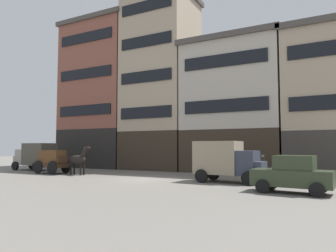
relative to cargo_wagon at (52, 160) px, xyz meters
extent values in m
plane|color=slate|center=(9.42, -0.51, -1.15)|extent=(120.00, 120.00, 0.00)
cube|color=black|center=(-2.30, 9.39, 0.95)|extent=(8.40, 6.26, 4.20)
cube|color=brown|center=(-2.30, 9.39, 9.05)|extent=(8.40, 6.26, 12.00)
cube|color=#47423D|center=(-2.30, 9.39, 15.30)|extent=(8.90, 6.76, 0.50)
cube|color=black|center=(-2.30, 6.20, 5.05)|extent=(7.06, 0.12, 1.10)
cube|color=black|center=(-2.30, 6.20, 9.05)|extent=(7.06, 0.12, 1.10)
cube|color=black|center=(-2.30, 6.20, 13.05)|extent=(7.06, 0.12, 1.10)
cube|color=#33281E|center=(5.40, 9.39, 0.75)|extent=(6.70, 6.26, 3.80)
cube|color=tan|center=(5.40, 9.39, 9.64)|extent=(6.70, 6.26, 13.97)
cube|color=#47423D|center=(5.40, 9.39, 16.88)|extent=(7.20, 6.76, 0.50)
cube|color=black|center=(5.40, 6.20, 4.40)|extent=(5.63, 0.12, 1.10)
cube|color=black|center=(5.40, 6.20, 7.89)|extent=(5.63, 0.12, 1.10)
cube|color=black|center=(5.40, 6.20, 11.39)|extent=(5.63, 0.12, 1.10)
cube|color=black|center=(5.40, 6.20, 14.88)|extent=(5.63, 0.12, 1.10)
cube|color=#33281E|center=(13.21, 9.39, 0.74)|extent=(8.63, 6.26, 3.77)
cube|color=#B7AD9E|center=(13.21, 9.39, 6.51)|extent=(8.63, 6.26, 7.79)
cube|color=#47423D|center=(13.21, 9.39, 10.66)|extent=(9.13, 6.76, 0.50)
cube|color=black|center=(13.21, 6.20, 4.57)|extent=(7.25, 0.12, 1.10)
cube|color=black|center=(13.21, 6.20, 8.46)|extent=(7.25, 0.12, 1.10)
cube|color=tan|center=(21.51, 9.39, 6.33)|extent=(7.66, 6.26, 7.95)
cube|color=#47423D|center=(21.51, 9.39, 10.55)|extent=(8.16, 6.76, 0.50)
cube|color=black|center=(21.51, 6.20, 4.34)|extent=(6.43, 0.12, 1.10)
cube|color=black|center=(21.51, 6.20, 8.32)|extent=(6.43, 0.12, 1.10)
cube|color=#3D2819|center=(-0.05, 0.00, -0.45)|extent=(2.77, 1.45, 0.36)
cube|color=brown|center=(-0.05, 0.00, 0.28)|extent=(2.35, 1.23, 1.10)
cube|color=#3D2819|center=(1.09, -0.06, 0.03)|extent=(0.46, 1.06, 0.50)
cylinder|color=black|center=(0.89, 0.66, -0.60)|extent=(1.10, 0.14, 1.10)
cylinder|color=black|center=(0.81, -0.76, -0.60)|extent=(1.10, 0.14, 1.10)
cylinder|color=black|center=(-0.91, 0.76, -0.60)|extent=(1.10, 0.14, 1.10)
cylinder|color=black|center=(-0.99, -0.66, -0.60)|extent=(1.10, 0.14, 1.10)
ellipsoid|color=black|center=(2.85, 0.00, 0.10)|extent=(1.73, 0.69, 0.70)
cylinder|color=black|center=(3.57, -0.04, 0.70)|extent=(0.68, 0.36, 0.76)
ellipsoid|color=black|center=(3.97, -0.06, 1.00)|extent=(0.57, 0.27, 0.30)
cylinder|color=black|center=(2.04, 0.05, -0.05)|extent=(0.27, 0.11, 0.65)
cylinder|color=black|center=(3.41, 0.15, -0.67)|extent=(0.14, 0.14, 0.95)
cylinder|color=black|center=(3.39, -0.21, -0.67)|extent=(0.14, 0.14, 0.95)
cylinder|color=black|center=(2.31, 0.21, -0.67)|extent=(0.14, 0.14, 0.95)
cylinder|color=black|center=(2.29, -0.15, -0.67)|extent=(0.14, 0.14, 0.95)
cube|color=#333847|center=(16.36, 0.35, 0.12)|extent=(1.49, 1.78, 1.50)
cube|color=#333847|center=(17.06, 0.31, -0.18)|extent=(0.98, 1.49, 0.80)
cube|color=gray|center=(14.57, 0.45, 0.42)|extent=(2.90, 2.06, 2.10)
cube|color=silver|center=(16.81, 0.32, 0.37)|extent=(0.27, 1.37, 0.64)
cylinder|color=black|center=(16.87, 1.27, -0.73)|extent=(0.85, 0.27, 0.84)
cylinder|color=black|center=(16.76, -0.62, -0.73)|extent=(0.85, 0.27, 0.84)
cylinder|color=black|center=(13.87, 1.44, -0.73)|extent=(0.85, 0.27, 0.84)
cylinder|color=black|center=(13.76, -0.45, -0.73)|extent=(0.85, 0.27, 0.84)
cube|color=gray|center=(-5.77, 1.97, 0.12)|extent=(1.43, 1.72, 1.50)
cube|color=gray|center=(-6.47, 1.98, -0.18)|extent=(0.92, 1.46, 0.80)
cube|color=#4C473D|center=(-3.97, 1.95, 0.42)|extent=(2.83, 1.94, 2.10)
cube|color=silver|center=(-6.22, 1.98, 0.37)|extent=(0.21, 1.36, 0.64)
cylinder|color=black|center=(-6.23, 1.03, -0.73)|extent=(0.84, 0.23, 0.84)
cylinder|color=black|center=(-6.20, 2.93, -0.73)|extent=(0.84, 0.23, 0.84)
cylinder|color=black|center=(-3.23, 0.98, -0.73)|extent=(0.84, 0.23, 0.84)
cylinder|color=black|center=(-3.20, 2.88, -0.73)|extent=(0.84, 0.23, 0.84)
cube|color=#2D3823|center=(19.34, -2.60, -0.42)|extent=(3.83, 1.94, 0.80)
cube|color=#2D3823|center=(19.49, -2.61, 0.33)|extent=(1.93, 1.60, 0.70)
cube|color=silver|center=(18.65, -2.53, 0.20)|extent=(0.45, 1.34, 0.56)
cylinder|color=black|center=(18.07, -3.32, -0.82)|extent=(0.67, 0.24, 0.66)
cylinder|color=black|center=(18.23, -1.65, -0.82)|extent=(0.67, 0.24, 0.66)
cylinder|color=black|center=(20.46, -3.54, -0.82)|extent=(0.67, 0.24, 0.66)
cylinder|color=black|center=(20.62, -1.87, -0.82)|extent=(0.67, 0.24, 0.66)
cylinder|color=#38332D|center=(16.54, 4.36, -0.72)|extent=(0.16, 0.16, 0.85)
cylinder|color=#38332D|center=(16.74, 4.36, -0.72)|extent=(0.16, 0.16, 0.85)
cylinder|color=#38332D|center=(16.64, 4.36, 0.01)|extent=(0.50, 0.50, 0.62)
sphere|color=tan|center=(16.64, 4.36, 0.45)|extent=(0.22, 0.22, 0.22)
cylinder|color=#38332D|center=(16.64, 4.36, 0.55)|extent=(0.28, 0.28, 0.02)
cylinder|color=#38332D|center=(16.64, 4.36, 0.60)|extent=(0.18, 0.18, 0.09)
camera|label=1|loc=(21.13, -19.00, 1.08)|focal=33.33mm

